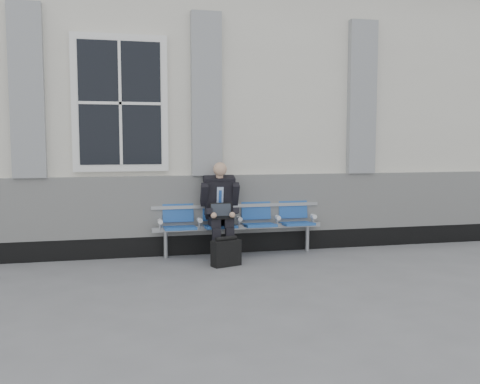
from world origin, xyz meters
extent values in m
plane|color=slate|center=(0.00, 0.00, 0.00)|extent=(70.00, 70.00, 0.00)
cube|color=silver|center=(0.00, 3.50, 2.10)|extent=(14.00, 4.00, 4.20)
cube|color=black|center=(0.00, 1.47, 0.15)|extent=(14.00, 0.10, 0.30)
cube|color=silver|center=(0.00, 1.46, 0.75)|extent=(14.00, 0.08, 0.90)
cube|color=gray|center=(-0.90, 1.44, 2.40)|extent=(0.45, 0.14, 2.40)
cube|color=gray|center=(1.60, 1.44, 2.40)|extent=(0.45, 0.14, 2.40)
cube|color=gray|center=(4.10, 1.44, 2.40)|extent=(0.45, 0.14, 2.40)
cube|color=white|center=(0.35, 1.46, 2.25)|extent=(1.35, 0.10, 1.95)
cube|color=black|center=(0.35, 1.41, 2.25)|extent=(1.15, 0.02, 1.75)
cube|color=#9EA0A3|center=(2.06, 1.30, 0.42)|extent=(2.60, 0.07, 0.07)
cube|color=#9EA0A3|center=(2.06, 1.42, 0.73)|extent=(2.60, 0.05, 0.05)
cylinder|color=#9EA0A3|center=(0.96, 1.30, 0.20)|extent=(0.06, 0.06, 0.39)
cylinder|color=#9EA0A3|center=(3.16, 1.30, 0.20)|extent=(0.06, 0.06, 0.39)
cube|color=#1C4E9F|center=(1.16, 1.22, 0.45)|extent=(0.46, 0.42, 0.07)
cube|color=#1C4E9F|center=(1.16, 1.43, 0.71)|extent=(0.46, 0.10, 0.40)
cube|color=#1C4E9F|center=(1.76, 1.22, 0.45)|extent=(0.46, 0.42, 0.07)
cube|color=#1C4E9F|center=(1.76, 1.43, 0.71)|extent=(0.46, 0.10, 0.40)
cube|color=#1C4E9F|center=(2.36, 1.22, 0.45)|extent=(0.46, 0.42, 0.07)
cube|color=#1C4E9F|center=(2.36, 1.43, 0.71)|extent=(0.46, 0.10, 0.40)
cube|color=#1C4E9F|center=(2.96, 1.22, 0.45)|extent=(0.46, 0.42, 0.07)
cube|color=#1C4E9F|center=(2.96, 1.43, 0.71)|extent=(0.46, 0.10, 0.40)
cylinder|color=white|center=(0.88, 1.25, 0.55)|extent=(0.07, 0.12, 0.07)
cylinder|color=white|center=(1.46, 1.25, 0.55)|extent=(0.07, 0.12, 0.07)
cylinder|color=white|center=(2.06, 1.25, 0.55)|extent=(0.07, 0.12, 0.07)
cylinder|color=white|center=(2.66, 1.25, 0.55)|extent=(0.07, 0.12, 0.07)
cylinder|color=white|center=(3.24, 1.25, 0.55)|extent=(0.07, 0.12, 0.07)
cube|color=black|center=(1.64, 0.86, 0.04)|extent=(0.12, 0.25, 0.09)
cube|color=black|center=(1.84, 0.86, 0.04)|extent=(0.12, 0.25, 0.09)
cube|color=black|center=(1.65, 0.92, 0.25)|extent=(0.12, 0.13, 0.47)
cube|color=black|center=(1.84, 0.91, 0.25)|extent=(0.12, 0.13, 0.47)
cube|color=black|center=(1.66, 1.13, 0.54)|extent=(0.15, 0.44, 0.13)
cube|color=black|center=(1.85, 1.12, 0.54)|extent=(0.15, 0.44, 0.13)
cube|color=black|center=(1.76, 1.32, 0.85)|extent=(0.42, 0.34, 0.61)
cube|color=silver|center=(1.75, 1.20, 0.87)|extent=(0.10, 0.10, 0.34)
cube|color=#234EA5|center=(1.75, 1.19, 0.85)|extent=(0.05, 0.08, 0.28)
cube|color=black|center=(1.76, 1.29, 1.14)|extent=(0.47, 0.25, 0.14)
cylinder|color=tan|center=(1.76, 1.24, 1.21)|extent=(0.11, 0.11, 0.10)
sphere|color=tan|center=(1.75, 1.19, 1.30)|extent=(0.20, 0.20, 0.20)
cube|color=black|center=(1.53, 1.23, 0.93)|extent=(0.11, 0.28, 0.36)
cube|color=black|center=(1.99, 1.21, 0.93)|extent=(0.11, 0.28, 0.36)
cube|color=black|center=(1.56, 1.06, 0.70)|extent=(0.10, 0.30, 0.13)
cube|color=black|center=(1.94, 1.04, 0.70)|extent=(0.10, 0.30, 0.13)
sphere|color=tan|center=(1.61, 0.92, 0.66)|extent=(0.09, 0.09, 0.09)
sphere|color=tan|center=(1.88, 0.91, 0.66)|extent=(0.09, 0.09, 0.09)
cube|color=black|center=(1.75, 0.99, 0.61)|extent=(0.33, 0.23, 0.02)
cube|color=black|center=(1.75, 1.10, 0.71)|extent=(0.32, 0.10, 0.20)
cube|color=black|center=(1.75, 1.10, 0.71)|extent=(0.29, 0.08, 0.17)
cube|color=black|center=(1.72, 0.60, 0.18)|extent=(0.43, 0.29, 0.36)
cylinder|color=black|center=(1.72, 0.60, 0.38)|extent=(0.32, 0.16, 0.06)
camera|label=1|loc=(0.27, -6.48, 1.70)|focal=40.00mm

